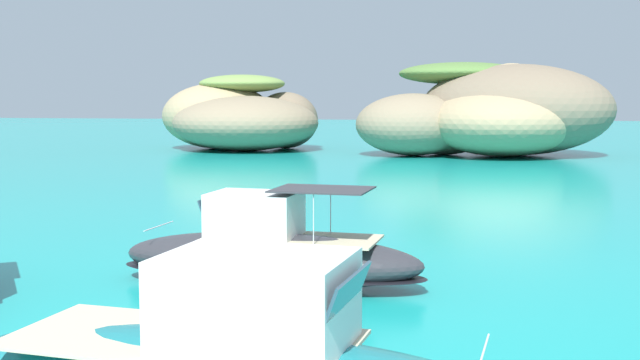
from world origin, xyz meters
The scene contains 3 objects.
islet_large centered at (3.89, 70.39, 4.08)m, with size 29.77×23.24×9.21m.
islet_small centered at (-23.57, 74.35, 3.46)m, with size 19.48×18.24×8.16m.
motorboat_charcoal centered at (-3.98, 13.69, 0.93)m, with size 9.50×3.45×2.92m.
Camera 1 is at (1.84, -8.39, 5.48)m, focal length 44.10 mm.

